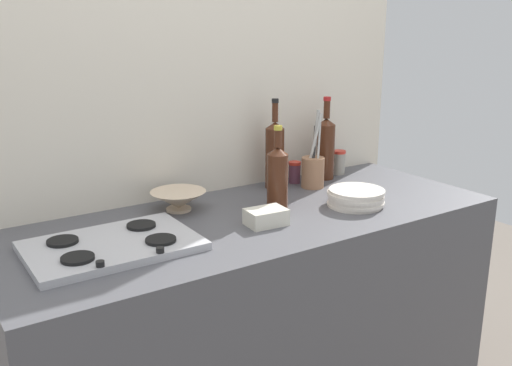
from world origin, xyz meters
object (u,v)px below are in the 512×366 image
at_px(stovetop_hob, 112,245).
at_px(utensil_crock, 313,170).
at_px(plate_stack, 356,198).
at_px(condiment_jar_rear, 295,172).
at_px(wine_bottle_mid_left, 277,177).
at_px(condiment_jar_front, 339,162).
at_px(mixing_bowl, 178,200).
at_px(wine_bottle_mid_right, 326,147).
at_px(butter_dish, 266,217).
at_px(wine_bottle_leftmost, 275,154).

bearing_deg(stovetop_hob, utensil_crock, 11.85).
bearing_deg(utensil_crock, stovetop_hob, -168.15).
height_order(plate_stack, condiment_jar_rear, condiment_jar_rear).
height_order(stovetop_hob, wine_bottle_mid_left, wine_bottle_mid_left).
height_order(plate_stack, condiment_jar_front, condiment_jar_front).
bearing_deg(mixing_bowl, stovetop_hob, -145.70).
xyz_separation_m(wine_bottle_mid_right, butter_dish, (-0.55, -0.35, -0.11)).
distance_m(wine_bottle_leftmost, condiment_jar_front, 0.38).
distance_m(plate_stack, wine_bottle_mid_right, 0.41).
distance_m(mixing_bowl, condiment_jar_rear, 0.58).
xyz_separation_m(plate_stack, butter_dish, (-0.40, 0.01, -0.00)).
height_order(stovetop_hob, butter_dish, butter_dish).
relative_size(wine_bottle_leftmost, condiment_jar_rear, 4.00).
height_order(butter_dish, condiment_jar_rear, condiment_jar_rear).
height_order(utensil_crock, condiment_jar_rear, utensil_crock).
bearing_deg(wine_bottle_mid_right, stovetop_hob, -165.51).
bearing_deg(wine_bottle_leftmost, wine_bottle_mid_right, -0.87).
distance_m(wine_bottle_leftmost, condiment_jar_rear, 0.15).
bearing_deg(condiment_jar_front, wine_bottle_leftmost, -176.99).
relative_size(stovetop_hob, utensil_crock, 1.54).
xyz_separation_m(stovetop_hob, mixing_bowl, (0.33, 0.23, 0.03)).
bearing_deg(butter_dish, mixing_bowl, 120.84).
distance_m(wine_bottle_mid_left, wine_bottle_mid_right, 0.48).
xyz_separation_m(wine_bottle_mid_right, condiment_jar_front, (0.10, 0.02, -0.09)).
relative_size(wine_bottle_leftmost, mixing_bowl, 1.82).
xyz_separation_m(plate_stack, condiment_jar_rear, (0.00, 0.38, 0.01)).
xyz_separation_m(wine_bottle_leftmost, condiment_jar_front, (0.37, 0.02, -0.09)).
xyz_separation_m(condiment_jar_front, condiment_jar_rear, (-0.26, -0.01, -0.01)).
bearing_deg(wine_bottle_mid_right, wine_bottle_mid_left, -151.14).
bearing_deg(wine_bottle_mid_left, stovetop_hob, -176.24).
height_order(stovetop_hob, condiment_jar_rear, condiment_jar_rear).
bearing_deg(butter_dish, wine_bottle_mid_left, 42.15).
xyz_separation_m(wine_bottle_mid_left, mixing_bowl, (-0.31, 0.18, -0.08)).
distance_m(stovetop_hob, utensil_crock, 0.95).
relative_size(butter_dish, utensil_crock, 0.41).
distance_m(plate_stack, mixing_bowl, 0.66).
bearing_deg(butter_dish, condiment_jar_front, 29.74).
height_order(butter_dish, condiment_jar_front, condiment_jar_front).
relative_size(mixing_bowl, butter_dish, 1.52).
distance_m(wine_bottle_mid_right, utensil_crock, 0.17).
relative_size(wine_bottle_mid_left, utensil_crock, 0.95).
height_order(wine_bottle_mid_right, mixing_bowl, wine_bottle_mid_right).
distance_m(wine_bottle_mid_left, utensil_crock, 0.33).
bearing_deg(utensil_crock, mixing_bowl, 177.10).
bearing_deg(butter_dish, wine_bottle_leftmost, 51.22).
relative_size(wine_bottle_mid_right, utensil_crock, 1.10).
bearing_deg(utensil_crock, condiment_jar_rear, 102.95).
height_order(stovetop_hob, condiment_jar_front, condiment_jar_front).
relative_size(plate_stack, utensil_crock, 0.66).
relative_size(wine_bottle_mid_left, butter_dish, 2.32).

